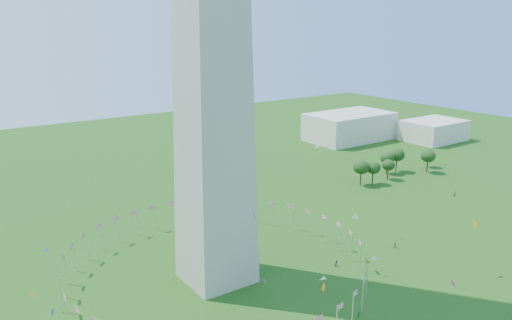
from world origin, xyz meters
The scene contains 5 objects.
flag_ring centered at (0.00, 50.00, 4.50)m, with size 80.24×80.24×9.00m.
gov_building_east_a centered at (150.00, 150.00, 8.00)m, with size 50.00×30.00×16.00m, color beige.
gov_building_east_b centered at (190.00, 120.00, 6.00)m, with size 35.00×25.00×12.00m, color beige.
kites_aloft centered at (12.94, 21.84, 17.33)m, with size 105.33×72.69×35.10m.
tree_line_east centered at (113.41, 85.29, 5.13)m, with size 53.51×16.09×11.02m.
Camera 1 is at (-61.41, -57.26, 67.55)m, focal length 35.00 mm.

